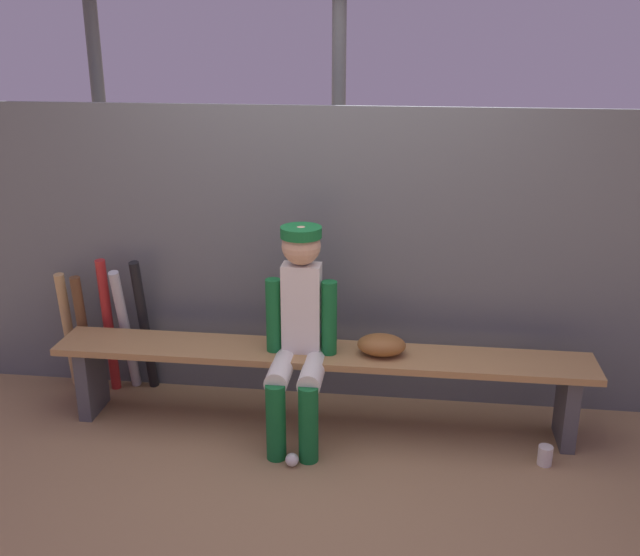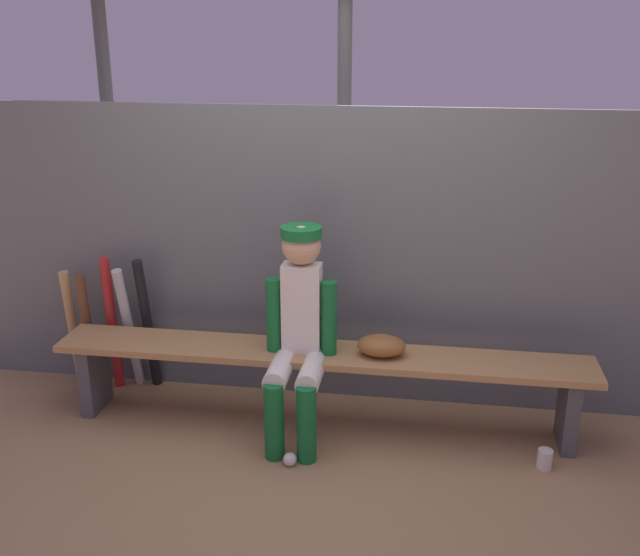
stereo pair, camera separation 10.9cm
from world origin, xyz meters
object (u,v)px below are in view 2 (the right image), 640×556
Objects in this scene: baseball_glove at (381,346)px; bat_wood_dark at (88,332)px; cup_on_ground at (545,459)px; bat_aluminum_red at (112,324)px; bat_aluminum_black at (148,324)px; bat_wood_tan at (73,327)px; bat_aluminum_silver at (129,329)px; cup_on_bench at (324,338)px; baseball at (290,459)px; dugout_bench at (320,366)px; player_seated at (298,328)px.

bat_wood_dark is at bearing 172.76° from baseball_glove.
bat_aluminum_red is at bearing 168.73° from cup_on_ground.
bat_aluminum_black is at bearing 9.26° from bat_wood_dark.
bat_wood_tan is (-0.13, 0.06, -0.00)m from bat_wood_dark.
bat_aluminum_silver is 7.97× the size of cup_on_bench.
cup_on_ground reaches higher than baseball.
bat_aluminum_red is 1.13× the size of bat_wood_dark.
bat_aluminum_silver is 1.09× the size of bat_wood_tan.
cup_on_ground is 1.00× the size of cup_on_bench.
bat_wood_dark is 7.31× the size of cup_on_bench.
baseball_glove reaches higher than cup_on_ground.
baseball_glove is 2.08m from bat_wood_tan.
bat_aluminum_red is 1.14× the size of bat_wood_tan.
cup_on_bench is at bearing 170.09° from baseball_glove.
dugout_bench is 3.44× the size of bat_aluminum_red.
cup_on_ground is at bearing -11.63° from bat_aluminum_silver.
bat_aluminum_red reaches higher than bat_wood_dark.
bat_aluminum_silver is 7.97× the size of cup_on_ground.
dugout_bench is 0.58m from baseball.
bat_aluminum_silver reaches higher than dugout_bench.
bat_aluminum_red reaches higher than baseball.
bat_aluminum_black is at bearing 7.76° from bat_aluminum_red.
player_seated is 1.54× the size of bat_wood_tan.
cup_on_bench is at bearing 77.68° from baseball.
bat_aluminum_silver is 2.64m from cup_on_ground.
bat_wood_dark is (-1.56, 0.24, 0.01)m from dugout_bench.
dugout_bench is at bearing -10.15° from bat_wood_tan.
cup_on_ground is (2.84, -0.50, -0.35)m from bat_wood_dark.
bat_aluminum_red is at bearing 171.35° from cup_on_bench.
dugout_bench is at bearing 77.73° from baseball.
bat_wood_dark is 2.90m from cup_on_ground.
bat_aluminum_black is 2.55m from cup_on_ground.
bat_wood_tan is 1.80m from baseball.
dugout_bench is at bearing 180.00° from baseball_glove.
baseball is at bearing -28.94° from bat_aluminum_red.
baseball is at bearing -172.17° from cup_on_ground.
bat_wood_dark is at bearing 166.27° from player_seated.
bat_aluminum_red is (-1.40, 0.28, 0.07)m from dugout_bench.
cup_on_bench reaches higher than dugout_bench.
bat_aluminum_black is 1.14× the size of bat_wood_tan.
bat_aluminum_red is (-0.12, 0.01, 0.02)m from bat_aluminum_silver.
bat_aluminum_silver is at bearing 170.70° from baseball_glove.
bat_wood_dark reaches higher than cup_on_bench.
baseball_glove is at bearing 13.68° from player_seated.
cup_on_ground is at bearing 7.83° from baseball.
dugout_bench is 1.32m from bat_aluminum_silver.
bat_aluminum_silver is at bearing 168.20° from dugout_bench.
bat_wood_dark is at bearing -170.74° from bat_aluminum_black.
player_seated is at bearing -13.73° from bat_wood_dark.
bat_aluminum_red is at bearing -5.50° from bat_wood_tan.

